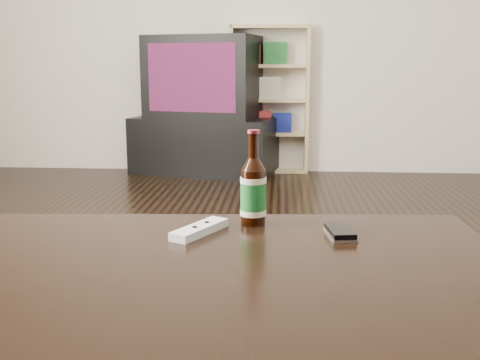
# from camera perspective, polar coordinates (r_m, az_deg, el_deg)

# --- Properties ---
(floor) EXTENTS (5.00, 6.00, 0.01)m
(floor) POSITION_cam_1_polar(r_m,az_deg,el_deg) (1.75, -3.11, -17.40)
(floor) COLOR black
(floor) RESTS_ON ground
(tv_stand) EXTENTS (1.20, 0.79, 0.44)m
(tv_stand) POSITION_cam_1_polar(r_m,az_deg,el_deg) (4.50, -3.58, 3.56)
(tv_stand) COLOR black
(tv_stand) RESTS_ON floor
(tv) EXTENTS (0.94, 0.70, 0.63)m
(tv) POSITION_cam_1_polar(r_m,az_deg,el_deg) (4.45, -3.67, 10.39)
(tv) COLOR black
(tv) RESTS_ON tv_stand
(bookshelf) EXTENTS (0.63, 0.31, 1.15)m
(bookshelf) POSITION_cam_1_polar(r_m,az_deg,el_deg) (4.56, 2.86, 8.45)
(bookshelf) COLOR tan
(bookshelf) RESTS_ON floor
(coffee_table) EXTENTS (1.34, 0.83, 0.49)m
(coffee_table) POSITION_cam_1_polar(r_m,az_deg,el_deg) (1.04, -7.67, -12.28)
(coffee_table) COLOR black
(coffee_table) RESTS_ON floor
(beer_bottle) EXTENTS (0.08, 0.08, 0.22)m
(beer_bottle) POSITION_cam_1_polar(r_m,az_deg,el_deg) (1.27, 1.35, -1.17)
(beer_bottle) COLOR black
(beer_bottle) RESTS_ON coffee_table
(phone) EXTENTS (0.06, 0.11, 0.02)m
(phone) POSITION_cam_1_polar(r_m,az_deg,el_deg) (1.21, 10.13, -5.29)
(phone) COLOR silver
(phone) RESTS_ON coffee_table
(remote) EXTENTS (0.11, 0.16, 0.02)m
(remote) POSITION_cam_1_polar(r_m,az_deg,el_deg) (1.22, -4.12, -5.02)
(remote) COLOR #BDBDBF
(remote) RESTS_ON coffee_table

